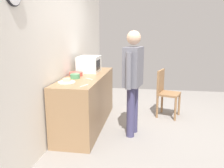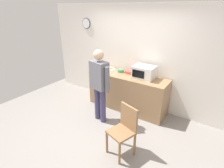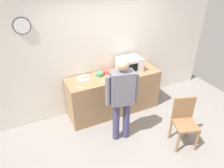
{
  "view_description": "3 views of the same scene",
  "coord_description": "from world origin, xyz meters",
  "px_view_note": "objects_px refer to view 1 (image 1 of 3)",
  "views": [
    {
      "loc": [
        -3.91,
        0.13,
        1.66
      ],
      "look_at": [
        -0.17,
        0.73,
        0.83
      ],
      "focal_mm": 37.54,
      "sensor_mm": 36.0,
      "label": 1
    },
    {
      "loc": [
        2.0,
        -2.47,
        2.49
      ],
      "look_at": [
        -0.2,
        0.82,
        0.78
      ],
      "focal_mm": 28.61,
      "sensor_mm": 36.0,
      "label": 2
    },
    {
      "loc": [
        -1.71,
        -2.3,
        3.0
      ],
      "look_at": [
        -0.2,
        0.86,
        0.95
      ],
      "focal_mm": 33.53,
      "sensor_mm": 36.0,
      "label": 3
    }
  ],
  "objects_px": {
    "fork_utensil": "(89,79)",
    "spoon_utensil": "(84,86)",
    "person_standing": "(133,76)",
    "cereal_bowl": "(75,76)",
    "microwave": "(89,64)",
    "wooden_chair": "(165,91)",
    "sandwich_plate": "(67,81)",
    "salad_bowl": "(76,74)"
  },
  "relations": [
    {
      "from": "fork_utensil",
      "to": "spoon_utensil",
      "type": "xyz_separation_m",
      "value": [
        -0.49,
        -0.06,
        0.0
      ]
    },
    {
      "from": "fork_utensil",
      "to": "person_standing",
      "type": "height_order",
      "value": "person_standing"
    },
    {
      "from": "cereal_bowl",
      "to": "spoon_utensil",
      "type": "height_order",
      "value": "cereal_bowl"
    },
    {
      "from": "microwave",
      "to": "spoon_utensil",
      "type": "distance_m",
      "value": 1.23
    },
    {
      "from": "microwave",
      "to": "cereal_bowl",
      "type": "relative_size",
      "value": 3.04
    },
    {
      "from": "person_standing",
      "to": "wooden_chair",
      "type": "height_order",
      "value": "person_standing"
    },
    {
      "from": "sandwich_plate",
      "to": "fork_utensil",
      "type": "bearing_deg",
      "value": -39.48
    },
    {
      "from": "spoon_utensil",
      "to": "person_standing",
      "type": "height_order",
      "value": "person_standing"
    },
    {
      "from": "fork_utensil",
      "to": "spoon_utensil",
      "type": "height_order",
      "value": "same"
    },
    {
      "from": "cereal_bowl",
      "to": "fork_utensil",
      "type": "height_order",
      "value": "cereal_bowl"
    },
    {
      "from": "salad_bowl",
      "to": "wooden_chair",
      "type": "distance_m",
      "value": 1.83
    },
    {
      "from": "sandwich_plate",
      "to": "wooden_chair",
      "type": "distance_m",
      "value": 2.11
    },
    {
      "from": "spoon_utensil",
      "to": "wooden_chair",
      "type": "relative_size",
      "value": 0.18
    },
    {
      "from": "sandwich_plate",
      "to": "person_standing",
      "type": "xyz_separation_m",
      "value": [
        0.37,
        -0.97,
        0.05
      ]
    },
    {
      "from": "fork_utensil",
      "to": "spoon_utensil",
      "type": "distance_m",
      "value": 0.49
    },
    {
      "from": "sandwich_plate",
      "to": "cereal_bowl",
      "type": "xyz_separation_m",
      "value": [
        0.34,
        -0.02,
        0.02
      ]
    },
    {
      "from": "spoon_utensil",
      "to": "wooden_chair",
      "type": "xyz_separation_m",
      "value": [
        1.53,
        -1.24,
        -0.41
      ]
    },
    {
      "from": "cereal_bowl",
      "to": "fork_utensil",
      "type": "xyz_separation_m",
      "value": [
        -0.02,
        -0.24,
        -0.03
      ]
    },
    {
      "from": "salad_bowl",
      "to": "fork_utensil",
      "type": "bearing_deg",
      "value": -129.91
    },
    {
      "from": "fork_utensil",
      "to": "microwave",
      "type": "bearing_deg",
      "value": 13.96
    },
    {
      "from": "microwave",
      "to": "fork_utensil",
      "type": "distance_m",
      "value": 0.74
    },
    {
      "from": "sandwich_plate",
      "to": "person_standing",
      "type": "distance_m",
      "value": 1.04
    },
    {
      "from": "cereal_bowl",
      "to": "wooden_chair",
      "type": "relative_size",
      "value": 0.17
    },
    {
      "from": "sandwich_plate",
      "to": "person_standing",
      "type": "relative_size",
      "value": 0.15
    },
    {
      "from": "microwave",
      "to": "salad_bowl",
      "type": "xyz_separation_m",
      "value": [
        -0.46,
        0.12,
        -0.12
      ]
    },
    {
      "from": "fork_utensil",
      "to": "salad_bowl",
      "type": "bearing_deg",
      "value": 50.09
    },
    {
      "from": "salad_bowl",
      "to": "wooden_chair",
      "type": "relative_size",
      "value": 0.25
    },
    {
      "from": "microwave",
      "to": "sandwich_plate",
      "type": "relative_size",
      "value": 1.93
    },
    {
      "from": "salad_bowl",
      "to": "spoon_utensil",
      "type": "bearing_deg",
      "value": -154.39
    },
    {
      "from": "wooden_chair",
      "to": "person_standing",
      "type": "bearing_deg",
      "value": 149.29
    },
    {
      "from": "microwave",
      "to": "wooden_chair",
      "type": "relative_size",
      "value": 0.53
    },
    {
      "from": "fork_utensil",
      "to": "person_standing",
      "type": "distance_m",
      "value": 0.71
    },
    {
      "from": "microwave",
      "to": "salad_bowl",
      "type": "distance_m",
      "value": 0.49
    },
    {
      "from": "cereal_bowl",
      "to": "wooden_chair",
      "type": "distance_m",
      "value": 1.89
    },
    {
      "from": "microwave",
      "to": "spoon_utensil",
      "type": "height_order",
      "value": "microwave"
    },
    {
      "from": "sandwich_plate",
      "to": "cereal_bowl",
      "type": "distance_m",
      "value": 0.34
    },
    {
      "from": "microwave",
      "to": "person_standing",
      "type": "relative_size",
      "value": 0.29
    },
    {
      "from": "salad_bowl",
      "to": "spoon_utensil",
      "type": "relative_size",
      "value": 1.4
    },
    {
      "from": "fork_utensil",
      "to": "wooden_chair",
      "type": "relative_size",
      "value": 0.18
    },
    {
      "from": "spoon_utensil",
      "to": "person_standing",
      "type": "distance_m",
      "value": 0.85
    },
    {
      "from": "salad_bowl",
      "to": "fork_utensil",
      "type": "xyz_separation_m",
      "value": [
        -0.25,
        -0.3,
        -0.03
      ]
    },
    {
      "from": "cereal_bowl",
      "to": "person_standing",
      "type": "relative_size",
      "value": 0.1
    }
  ]
}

